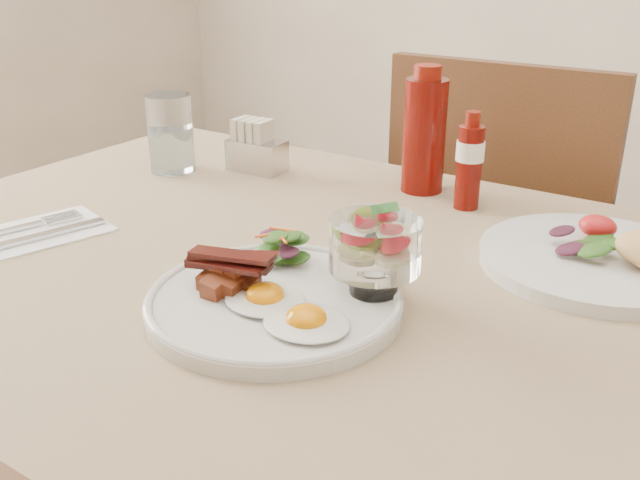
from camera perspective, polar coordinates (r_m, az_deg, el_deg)
table at (r=0.91m, az=0.86°, el=-7.74°), size 1.33×0.88×0.75m
chair_far at (r=1.51m, az=14.56°, el=-1.25°), size 0.42×0.42×0.93m
main_plate at (r=0.78m, az=-3.68°, el=-5.05°), size 0.28×0.28×0.02m
fried_eggs at (r=0.74m, az=-2.80°, el=-5.52°), size 0.18×0.12×0.02m
bacon_potato_pile at (r=0.78m, az=-7.39°, el=-2.63°), size 0.11×0.07×0.05m
side_salad at (r=0.85m, az=-3.04°, el=-0.60°), size 0.08×0.08×0.04m
fruit_cup at (r=0.76m, az=4.43°, el=-0.42°), size 0.10×0.10×0.10m
second_plate at (r=0.93m, az=22.45°, el=-1.25°), size 0.30×0.28×0.07m
ketchup_bottle at (r=1.13m, az=8.36°, el=8.43°), size 0.07×0.07×0.20m
hot_sauce_bottle at (r=1.07m, az=11.86°, el=6.11°), size 0.05×0.05×0.15m
sugar_caddy at (r=1.24m, az=-5.18°, el=7.22°), size 0.10×0.06×0.09m
water_glass at (r=1.26m, az=-11.85°, el=8.00°), size 0.08×0.08×0.13m
napkin_cutlery at (r=1.04m, az=-22.88°, el=0.26°), size 0.18×0.25×0.01m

